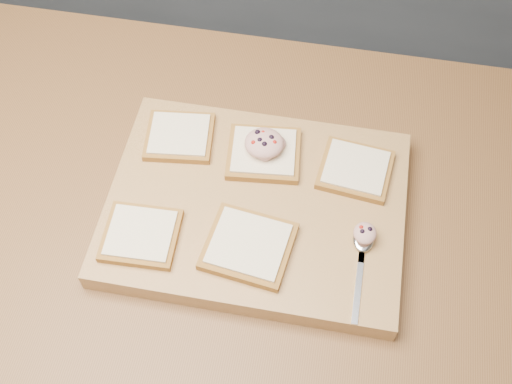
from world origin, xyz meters
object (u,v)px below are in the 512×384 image
bread_far_center (264,153)px  tuna_salad_dollop (264,143)px  cutting_board (256,207)px  spoon (363,245)px

bread_far_center → tuna_salad_dollop: tuna_salad_dollop is taller
cutting_board → bread_far_center: 0.09m
spoon → cutting_board: bearing=163.5°
cutting_board → tuna_salad_dollop: (-0.00, 0.09, 0.05)m
bread_far_center → cutting_board: bearing=-87.9°
bread_far_center → spoon: size_ratio=0.79×
cutting_board → tuna_salad_dollop: size_ratio=7.27×
tuna_salad_dollop → cutting_board: bearing=-88.0°
bread_far_center → spoon: bearing=-38.6°
cutting_board → bread_far_center: size_ratio=3.65×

